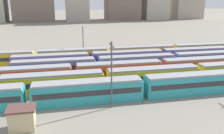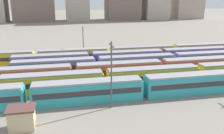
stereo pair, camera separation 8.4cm
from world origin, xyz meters
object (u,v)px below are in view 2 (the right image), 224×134
at_px(signal_hut, 22,118).
at_px(catenary_pole_1, 83,41).
at_px(catenary_pole_2, 111,72).
at_px(train_track_4, 196,55).
at_px(train_track_5, 109,54).

bearing_deg(signal_hut, catenary_pole_1, 72.33).
bearing_deg(catenary_pole_1, catenary_pole_2, -87.65).
bearing_deg(catenary_pole_1, signal_hut, -107.67).
xyz_separation_m(train_track_4, catenary_pole_1, (-29.24, 8.36, 3.27)).
xyz_separation_m(train_track_5, signal_hut, (-17.93, -32.76, -0.35)).
xyz_separation_m(train_track_4, catenary_pole_2, (-27.93, -23.60, 3.91)).
xyz_separation_m(train_track_5, catenary_pole_2, (-5.18, -28.80, 3.91)).
distance_m(train_track_4, catenary_pole_1, 30.59).
bearing_deg(train_track_4, catenary_pole_1, 164.03).
xyz_separation_m(train_track_5, catenary_pole_1, (-6.49, 3.16, 3.27)).
distance_m(train_track_5, signal_hut, 37.35).
distance_m(catenary_pole_2, signal_hut, 14.02).
bearing_deg(catenary_pole_1, train_track_5, -26.00).
relative_size(train_track_5, catenary_pole_1, 8.05).
distance_m(catenary_pole_1, signal_hut, 37.88).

